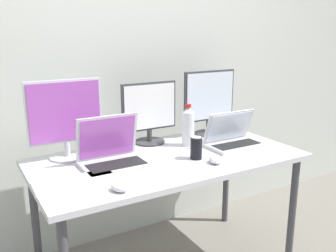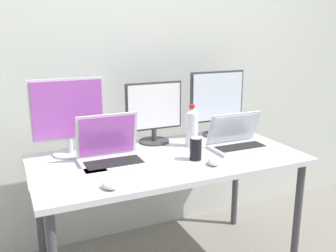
{
  "view_description": "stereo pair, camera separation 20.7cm",
  "coord_description": "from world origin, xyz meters",
  "px_view_note": "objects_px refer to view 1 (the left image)",
  "views": [
    {
      "loc": [
        -1.01,
        -1.74,
        1.44
      ],
      "look_at": [
        0.0,
        0.0,
        0.92
      ],
      "focal_mm": 40.0,
      "sensor_mm": 36.0,
      "label": 1
    },
    {
      "loc": [
        -0.82,
        -1.83,
        1.44
      ],
      "look_at": [
        0.0,
        0.0,
        0.92
      ],
      "focal_mm": 40.0,
      "sensor_mm": 36.0,
      "label": 2
    }
  ],
  "objects_px": {
    "monitor_right": "(209,100)",
    "laptop_secondary": "(233,138)",
    "soda_can_near_keyboard": "(196,148)",
    "mouse_by_keyboard": "(215,160)",
    "laptop_silver": "(112,154)",
    "water_bottle": "(188,127)",
    "keyboard_main": "(75,182)",
    "monitor_center": "(149,112)",
    "mouse_by_laptop": "(119,187)",
    "work_desk": "(168,168)",
    "monitor_left": "(65,117)"
  },
  "relations": [
    {
      "from": "monitor_right",
      "to": "keyboard_main",
      "type": "xyz_separation_m",
      "value": [
        -1.05,
        -0.38,
        -0.23
      ]
    },
    {
      "from": "laptop_secondary",
      "to": "mouse_by_laptop",
      "type": "bearing_deg",
      "value": -162.79
    },
    {
      "from": "laptop_secondary",
      "to": "mouse_by_keyboard",
      "type": "height_order",
      "value": "laptop_secondary"
    },
    {
      "from": "mouse_by_keyboard",
      "to": "water_bottle",
      "type": "distance_m",
      "value": 0.36
    },
    {
      "from": "monitor_left",
      "to": "monitor_center",
      "type": "xyz_separation_m",
      "value": [
        0.53,
        0.03,
        -0.03
      ]
    },
    {
      "from": "laptop_silver",
      "to": "laptop_secondary",
      "type": "bearing_deg",
      "value": -4.33
    },
    {
      "from": "water_bottle",
      "to": "work_desk",
      "type": "bearing_deg",
      "value": -149.86
    },
    {
      "from": "work_desk",
      "to": "mouse_by_laptop",
      "type": "xyz_separation_m",
      "value": [
        -0.42,
        -0.29,
        0.08
      ]
    },
    {
      "from": "mouse_by_laptop",
      "to": "keyboard_main",
      "type": "bearing_deg",
      "value": 110.77
    },
    {
      "from": "monitor_left",
      "to": "water_bottle",
      "type": "bearing_deg",
      "value": -11.12
    },
    {
      "from": "laptop_secondary",
      "to": "laptop_silver",
      "type": "bearing_deg",
      "value": 175.67
    },
    {
      "from": "monitor_center",
      "to": "soda_can_near_keyboard",
      "type": "height_order",
      "value": "monitor_center"
    },
    {
      "from": "mouse_by_keyboard",
      "to": "mouse_by_laptop",
      "type": "xyz_separation_m",
      "value": [
        -0.59,
        -0.07,
        -0.0
      ]
    },
    {
      "from": "laptop_secondary",
      "to": "soda_can_near_keyboard",
      "type": "bearing_deg",
      "value": -165.98
    },
    {
      "from": "mouse_by_keyboard",
      "to": "water_bottle",
      "type": "xyz_separation_m",
      "value": [
        0.05,
        0.35,
        0.1
      ]
    },
    {
      "from": "monitor_left",
      "to": "keyboard_main",
      "type": "relative_size",
      "value": 1.17
    },
    {
      "from": "work_desk",
      "to": "monitor_center",
      "type": "bearing_deg",
      "value": 83.01
    },
    {
      "from": "monitor_center",
      "to": "work_desk",
      "type": "bearing_deg",
      "value": -96.99
    },
    {
      "from": "laptop_silver",
      "to": "laptop_secondary",
      "type": "xyz_separation_m",
      "value": [
        0.77,
        -0.06,
        -0.01
      ]
    },
    {
      "from": "keyboard_main",
      "to": "soda_can_near_keyboard",
      "type": "height_order",
      "value": "soda_can_near_keyboard"
    },
    {
      "from": "laptop_silver",
      "to": "water_bottle",
      "type": "distance_m",
      "value": 0.55
    },
    {
      "from": "keyboard_main",
      "to": "water_bottle",
      "type": "bearing_deg",
      "value": 18.62
    },
    {
      "from": "laptop_secondary",
      "to": "mouse_by_keyboard",
      "type": "xyz_separation_m",
      "value": [
        -0.28,
        -0.2,
        -0.03
      ]
    },
    {
      "from": "monitor_center",
      "to": "laptop_secondary",
      "type": "relative_size",
      "value": 1.13
    },
    {
      "from": "mouse_by_keyboard",
      "to": "soda_can_near_keyboard",
      "type": "xyz_separation_m",
      "value": [
        -0.05,
        0.11,
        0.04
      ]
    },
    {
      "from": "keyboard_main",
      "to": "water_bottle",
      "type": "distance_m",
      "value": 0.83
    },
    {
      "from": "monitor_center",
      "to": "mouse_by_laptop",
      "type": "xyz_separation_m",
      "value": [
        -0.46,
        -0.59,
        -0.18
      ]
    },
    {
      "from": "monitor_left",
      "to": "mouse_by_keyboard",
      "type": "bearing_deg",
      "value": -36.15
    },
    {
      "from": "laptop_silver",
      "to": "water_bottle",
      "type": "relative_size",
      "value": 1.3
    },
    {
      "from": "soda_can_near_keyboard",
      "to": "monitor_right",
      "type": "bearing_deg",
      "value": 46.27
    },
    {
      "from": "monitor_center",
      "to": "water_bottle",
      "type": "xyz_separation_m",
      "value": [
        0.18,
        -0.17,
        -0.08
      ]
    },
    {
      "from": "work_desk",
      "to": "monitor_right",
      "type": "height_order",
      "value": "monitor_right"
    },
    {
      "from": "monitor_right",
      "to": "laptop_secondary",
      "type": "bearing_deg",
      "value": -96.17
    },
    {
      "from": "monitor_right",
      "to": "laptop_secondary",
      "type": "relative_size",
      "value": 1.28
    },
    {
      "from": "monitor_right",
      "to": "work_desk",
      "type": "bearing_deg",
      "value": -150.68
    },
    {
      "from": "laptop_silver",
      "to": "soda_can_near_keyboard",
      "type": "height_order",
      "value": "laptop_silver"
    },
    {
      "from": "monitor_left",
      "to": "keyboard_main",
      "type": "bearing_deg",
      "value": -101.16
    },
    {
      "from": "work_desk",
      "to": "keyboard_main",
      "type": "bearing_deg",
      "value": -168.72
    },
    {
      "from": "monitor_center",
      "to": "water_bottle",
      "type": "bearing_deg",
      "value": -43.19
    },
    {
      "from": "water_bottle",
      "to": "monitor_right",
      "type": "bearing_deg",
      "value": 28.64
    },
    {
      "from": "monitor_right",
      "to": "mouse_by_keyboard",
      "type": "bearing_deg",
      "value": -122.4
    },
    {
      "from": "laptop_silver",
      "to": "keyboard_main",
      "type": "bearing_deg",
      "value": -149.38
    },
    {
      "from": "work_desk",
      "to": "laptop_silver",
      "type": "xyz_separation_m",
      "value": [
        -0.32,
        0.03,
        0.13
      ]
    },
    {
      "from": "work_desk",
      "to": "soda_can_near_keyboard",
      "type": "xyz_separation_m",
      "value": [
        0.12,
        -0.11,
        0.13
      ]
    },
    {
      "from": "soda_can_near_keyboard",
      "to": "water_bottle",
      "type": "bearing_deg",
      "value": 67.44
    },
    {
      "from": "monitor_right",
      "to": "keyboard_main",
      "type": "height_order",
      "value": "monitor_right"
    },
    {
      "from": "laptop_secondary",
      "to": "water_bottle",
      "type": "relative_size",
      "value": 1.31
    },
    {
      "from": "soda_can_near_keyboard",
      "to": "keyboard_main",
      "type": "bearing_deg",
      "value": -179.41
    },
    {
      "from": "soda_can_near_keyboard",
      "to": "monitor_left",
      "type": "bearing_deg",
      "value": 148.86
    },
    {
      "from": "laptop_silver",
      "to": "soda_can_near_keyboard",
      "type": "bearing_deg",
      "value": -17.61
    }
  ]
}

